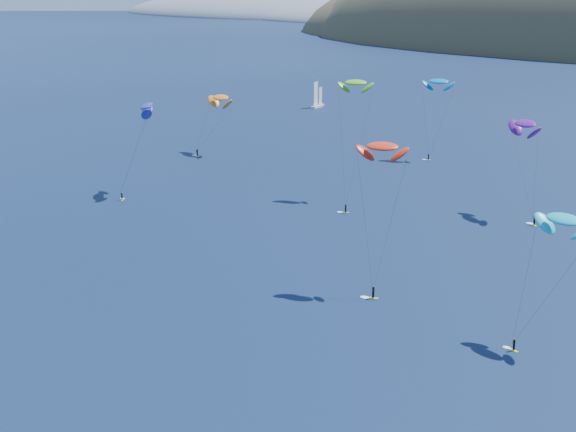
# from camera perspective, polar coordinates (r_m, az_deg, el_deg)

# --- Properties ---
(headland) EXTENTS (460.00, 250.00, 60.00)m
(headland) POSITION_cam_1_polar(r_m,az_deg,el_deg) (929.68, 0.17, 13.89)
(headland) COLOR slate
(headland) RESTS_ON ground
(sailboat) EXTENTS (8.25, 7.14, 10.26)m
(sailboat) POSITION_cam_1_polar(r_m,az_deg,el_deg) (284.58, 2.10, 7.91)
(sailboat) COLOR silver
(sailboat) RESTS_ON ground
(kitesurfer_1) EXTENTS (9.89, 11.04, 17.07)m
(kitesurfer_1) POSITION_cam_1_polar(r_m,az_deg,el_deg) (209.68, -4.83, 8.39)
(kitesurfer_1) COLOR yellow
(kitesurfer_1) RESTS_ON ground
(kitesurfer_3) EXTENTS (9.69, 15.26, 25.88)m
(kitesurfer_3) POSITION_cam_1_polar(r_m,az_deg,el_deg) (166.14, 4.83, 9.42)
(kitesurfer_3) COLOR yellow
(kitesurfer_3) RESTS_ON ground
(kitesurfer_4) EXTENTS (8.35, 6.37, 21.65)m
(kitesurfer_4) POSITION_cam_1_polar(r_m,az_deg,el_deg) (205.43, 10.66, 9.39)
(kitesurfer_4) COLOR yellow
(kitesurfer_4) RESTS_ON ground
(kitesurfer_5) EXTENTS (8.02, 8.56, 18.41)m
(kitesurfer_5) POSITION_cam_1_polar(r_m,az_deg,el_deg) (104.01, 19.02, -0.23)
(kitesurfer_5) COLOR yellow
(kitesurfer_5) RESTS_ON ground
(kitesurfer_6) EXTENTS (10.61, 10.84, 20.28)m
(kitesurfer_6) POSITION_cam_1_polar(r_m,az_deg,el_deg) (159.97, 16.52, 6.31)
(kitesurfer_6) COLOR yellow
(kitesurfer_6) RESTS_ON ground
(kitesurfer_9) EXTENTS (7.81, 7.96, 23.48)m
(kitesurfer_9) POSITION_cam_1_polar(r_m,az_deg,el_deg) (116.05, 6.73, 4.90)
(kitesurfer_9) COLOR yellow
(kitesurfer_9) RESTS_ON ground
(kitesurfer_10) EXTENTS (8.61, 13.52, 20.96)m
(kitesurfer_10) POSITION_cam_1_polar(r_m,az_deg,el_deg) (172.05, -10.02, 7.70)
(kitesurfer_10) COLOR yellow
(kitesurfer_10) RESTS_ON ground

